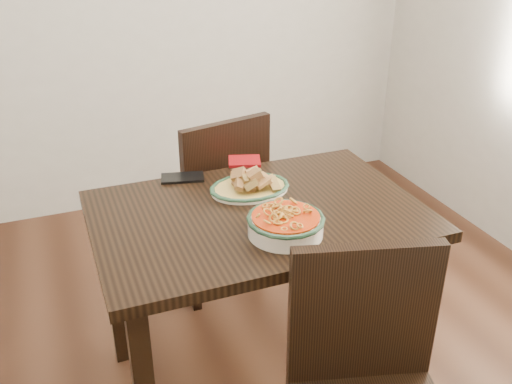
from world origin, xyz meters
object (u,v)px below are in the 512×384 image
object	(u,v)px
dining_table	(258,237)
smartphone	(183,178)
chair_far	(215,197)
fish_plate	(250,180)
noodle_bowl	(286,222)

from	to	relation	value
dining_table	smartphone	distance (m)	0.40
chair_far	fish_plate	world-z (taller)	chair_far
dining_table	fish_plate	size ratio (longest dim) A/B	3.89
dining_table	noodle_bowl	bearing A→B (deg)	-82.93
dining_table	smartphone	bearing A→B (deg)	117.68
fish_plate	noodle_bowl	world-z (taller)	fish_plate
dining_table	smartphone	world-z (taller)	smartphone
smartphone	dining_table	bearing A→B (deg)	-48.89
dining_table	fish_plate	world-z (taller)	fish_plate
dining_table	noodle_bowl	distance (m)	0.24
dining_table	chair_far	bearing A→B (deg)	86.72
fish_plate	smartphone	size ratio (longest dim) A/B	1.79
dining_table	noodle_bowl	world-z (taller)	noodle_bowl
fish_plate	noodle_bowl	bearing A→B (deg)	-90.63
smartphone	chair_far	bearing A→B (deg)	66.46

